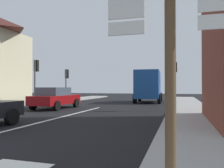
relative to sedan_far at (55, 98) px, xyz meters
The scene contains 10 objects.
ground_plane 2.78m from the sedan_far, ahead, with size 80.00×80.00×0.00m, color black.
sidewalk_right 9.23m from the sedan_far, 15.30° to the right, with size 2.53×44.00×0.14m, color #9E9B96.
lane_centre_stripe 5.21m from the sedan_far, 59.21° to the right, with size 0.16×12.00×0.01m, color silver.
sedan_far is the anchor object (origin of this frame).
delivery_truck 9.90m from the sedan_far, 57.08° to the left, with size 2.61×5.07×3.05m.
route_sign_post 13.96m from the sedan_far, 54.14° to the right, with size 1.66×0.14×3.20m.
traffic_light_near_left 3.61m from the sedan_far, 149.46° to the left, with size 0.30×0.49×3.63m.
traffic_light_far_left 7.42m from the sedan_far, 111.34° to the left, with size 0.30×0.49×3.27m.
traffic_light_far_right 11.40m from the sedan_far, 45.17° to the left, with size 0.30×0.49×3.80m.
traffic_light_near_right 8.15m from the sedan_far, ahead, with size 0.30×0.49×3.56m.
Camera 1 is at (5.62, -3.86, 1.48)m, focal length 37.13 mm.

